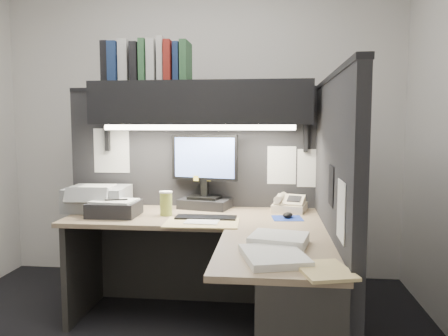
{
  "coord_description": "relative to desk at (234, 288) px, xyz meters",
  "views": [
    {
      "loc": [
        0.62,
        -2.34,
        1.35
      ],
      "look_at": [
        0.31,
        0.51,
        1.06
      ],
      "focal_mm": 35.0,
      "sensor_mm": 36.0,
      "label": 1
    }
  ],
  "objects": [
    {
      "name": "paper_stack_b",
      "position": [
        0.21,
        -0.38,
        0.3
      ],
      "size": [
        0.35,
        0.39,
        0.03
      ],
      "primitive_type": "cube",
      "rotation": [
        0.0,
        0.0,
        0.26
      ],
      "color": "white",
      "rests_on": "desk"
    },
    {
      "name": "task_light_tube",
      "position": [
        -0.3,
        0.61,
        0.89
      ],
      "size": [
        1.32,
        0.04,
        0.04
      ],
      "primitive_type": "cylinder",
      "rotation": [
        0.0,
        1.57,
        0.0
      ],
      "color": "white",
      "rests_on": "overhead_shelf"
    },
    {
      "name": "coffee_cup",
      "position": [
        -0.52,
        0.54,
        0.36
      ],
      "size": [
        0.09,
        0.09,
        0.16
      ],
      "primitive_type": "cylinder",
      "rotation": [
        0.0,
        0.0,
        -0.05
      ],
      "color": "#BCC950",
      "rests_on": "desk"
    },
    {
      "name": "paper_stack_a",
      "position": [
        0.24,
        -0.13,
        0.31
      ],
      "size": [
        0.33,
        0.29,
        0.05
      ],
      "primitive_type": "cube",
      "rotation": [
        0.0,
        0.0,
        -0.21
      ],
      "color": "white",
      "rests_on": "desk"
    },
    {
      "name": "telephone",
      "position": [
        0.33,
        0.78,
        0.33
      ],
      "size": [
        0.27,
        0.28,
        0.09
      ],
      "primitive_type": "cube",
      "rotation": [
        0.0,
        0.0,
        -0.23
      ],
      "color": "beige",
      "rests_on": "desk"
    },
    {
      "name": "mousepad",
      "position": [
        0.31,
        0.53,
        0.29
      ],
      "size": [
        0.21,
        0.2,
        0.0
      ],
      "primitive_type": "cube",
      "rotation": [
        0.0,
        0.0,
        0.11
      ],
      "color": "#1C359C",
      "rests_on": "desk"
    },
    {
      "name": "wall_back",
      "position": [
        -0.43,
        1.5,
        0.91
      ],
      "size": [
        3.5,
        0.04,
        2.7
      ],
      "primitive_type": "cube",
      "color": "silver",
      "rests_on": "floor"
    },
    {
      "name": "pinned_papers",
      "position": [
        -0.0,
        0.56,
        0.61
      ],
      "size": [
        1.76,
        1.31,
        0.51
      ],
      "color": "white",
      "rests_on": "partition_back"
    },
    {
      "name": "binder_row",
      "position": [
        -0.7,
        0.75,
        1.35
      ],
      "size": [
        0.61,
        0.25,
        0.31
      ],
      "color": "black",
      "rests_on": "overhead_shelf"
    },
    {
      "name": "mouse",
      "position": [
        0.31,
        0.53,
        0.31
      ],
      "size": [
        0.09,
        0.11,
        0.04
      ],
      "primitive_type": "ellipsoid",
      "rotation": [
        0.0,
        0.0,
        -0.37
      ],
      "color": "black",
      "rests_on": "mousepad"
    },
    {
      "name": "overhead_shelf",
      "position": [
        -0.3,
        0.75,
        1.06
      ],
      "size": [
        1.55,
        0.34,
        0.3
      ],
      "primitive_type": "cube",
      "color": "black",
      "rests_on": "partition_back"
    },
    {
      "name": "keyboard",
      "position": [
        -0.23,
        0.45,
        0.3
      ],
      "size": [
        0.4,
        0.13,
        0.02
      ],
      "primitive_type": "cube",
      "rotation": [
        0.0,
        0.0,
        0.0
      ],
      "color": "black",
      "rests_on": "desk"
    },
    {
      "name": "partition_right",
      "position": [
        0.55,
        0.18,
        0.36
      ],
      "size": [
        0.06,
        1.5,
        1.6
      ],
      "primitive_type": "cube",
      "color": "black",
      "rests_on": "floor"
    },
    {
      "name": "printer",
      "position": [
        -1.06,
        0.68,
        0.37
      ],
      "size": [
        0.44,
        0.38,
        0.17
      ],
      "primitive_type": "cube",
      "rotation": [
        0.0,
        0.0,
        0.05
      ],
      "color": "#929698",
      "rests_on": "desk"
    },
    {
      "name": "monitor",
      "position": [
        -0.29,
        0.82,
        0.5
      ],
      "size": [
        0.5,
        0.3,
        0.55
      ],
      "rotation": [
        0.0,
        0.0,
        -0.22
      ],
      "color": "black",
      "rests_on": "desk"
    },
    {
      "name": "notebook_stack",
      "position": [
        -0.86,
        0.49,
        0.34
      ],
      "size": [
        0.32,
        0.27,
        0.1
      ],
      "primitive_type": "cube",
      "rotation": [
        0.0,
        0.0,
        0.0
      ],
      "color": "black",
      "rests_on": "desk"
    },
    {
      "name": "open_folder",
      "position": [
        -0.23,
        0.32,
        0.29
      ],
      "size": [
        0.47,
        0.32,
        0.01
      ],
      "primitive_type": "cube",
      "rotation": [
        0.0,
        0.0,
        0.03
      ],
      "color": "#D8BE79",
      "rests_on": "desk"
    },
    {
      "name": "desk",
      "position": [
        0.0,
        0.0,
        0.0
      ],
      "size": [
        1.7,
        1.53,
        0.73
      ],
      "color": "#8F775B",
      "rests_on": "floor"
    },
    {
      "name": "manila_stack",
      "position": [
        0.42,
        -0.53,
        0.29
      ],
      "size": [
        0.26,
        0.3,
        0.01
      ],
      "primitive_type": "cube",
      "rotation": [
        0.0,
        0.0,
        0.26
      ],
      "color": "#D8BE79",
      "rests_on": "desk"
    },
    {
      "name": "partition_back",
      "position": [
        -0.4,
        0.93,
        0.36
      ],
      "size": [
        1.9,
        0.06,
        1.6
      ],
      "primitive_type": "cube",
      "color": "black",
      "rests_on": "floor"
    }
  ]
}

